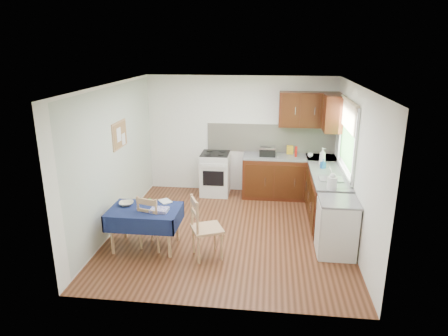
# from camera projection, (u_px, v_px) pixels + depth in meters

# --- Properties ---
(floor) EXTENTS (4.20, 4.20, 0.00)m
(floor) POSITION_uv_depth(u_px,v_px,m) (230.00, 232.00, 6.92)
(floor) COLOR #442312
(floor) RESTS_ON ground
(ceiling) EXTENTS (4.00, 4.20, 0.02)m
(ceiling) POSITION_uv_depth(u_px,v_px,m) (230.00, 85.00, 6.18)
(ceiling) COLOR silver
(ceiling) RESTS_ON wall_back
(wall_back) EXTENTS (4.00, 0.02, 2.50)m
(wall_back) POSITION_uv_depth(u_px,v_px,m) (240.00, 135.00, 8.54)
(wall_back) COLOR white
(wall_back) RESTS_ON ground
(wall_front) EXTENTS (4.00, 0.02, 2.50)m
(wall_front) POSITION_uv_depth(u_px,v_px,m) (211.00, 215.00, 4.56)
(wall_front) COLOR white
(wall_front) RESTS_ON ground
(wall_left) EXTENTS (0.02, 4.20, 2.50)m
(wall_left) POSITION_uv_depth(u_px,v_px,m) (113.00, 159.00, 6.77)
(wall_left) COLOR silver
(wall_left) RESTS_ON ground
(wall_right) EXTENTS (0.02, 4.20, 2.50)m
(wall_right) POSITION_uv_depth(u_px,v_px,m) (355.00, 167.00, 6.33)
(wall_right) COLOR white
(wall_right) RESTS_ON ground
(base_cabinets) EXTENTS (1.90, 2.30, 0.86)m
(base_cabinets) POSITION_uv_depth(u_px,v_px,m) (305.00, 187.00, 7.83)
(base_cabinets) COLOR #381709
(base_cabinets) RESTS_ON ground
(worktop_back) EXTENTS (1.90, 0.60, 0.04)m
(worktop_back) POSITION_uv_depth(u_px,v_px,m) (289.00, 157.00, 8.25)
(worktop_back) COLOR slate
(worktop_back) RESTS_ON base_cabinets
(worktop_right) EXTENTS (0.60, 1.70, 0.04)m
(worktop_right) POSITION_uv_depth(u_px,v_px,m) (329.00, 175.00, 7.09)
(worktop_right) COLOR slate
(worktop_right) RESTS_ON base_cabinets
(worktop_corner) EXTENTS (0.60, 0.60, 0.04)m
(worktop_corner) POSITION_uv_depth(u_px,v_px,m) (321.00, 158.00, 8.18)
(worktop_corner) COLOR slate
(worktop_corner) RESTS_ON base_cabinets
(splashback) EXTENTS (2.70, 0.02, 0.60)m
(splashback) POSITION_uv_depth(u_px,v_px,m) (270.00, 138.00, 8.47)
(splashback) COLOR beige
(splashback) RESTS_ON wall_back
(upper_cabinets) EXTENTS (1.20, 0.85, 0.70)m
(upper_cabinets) POSITION_uv_depth(u_px,v_px,m) (316.00, 111.00, 7.91)
(upper_cabinets) COLOR #381709
(upper_cabinets) RESTS_ON wall_back
(stove) EXTENTS (0.60, 0.61, 0.92)m
(stove) POSITION_uv_depth(u_px,v_px,m) (215.00, 174.00, 8.55)
(stove) COLOR silver
(stove) RESTS_ON ground
(window) EXTENTS (0.04, 1.48, 1.26)m
(window) POSITION_uv_depth(u_px,v_px,m) (348.00, 133.00, 6.87)
(window) COLOR #255221
(window) RESTS_ON wall_right
(fridge) EXTENTS (0.58, 0.60, 0.89)m
(fridge) POSITION_uv_depth(u_px,v_px,m) (337.00, 227.00, 6.08)
(fridge) COLOR silver
(fridge) RESTS_ON ground
(corkboard) EXTENTS (0.04, 0.62, 0.47)m
(corkboard) POSITION_uv_depth(u_px,v_px,m) (120.00, 135.00, 6.95)
(corkboard) COLOR tan
(corkboard) RESTS_ON wall_left
(dining_table) EXTENTS (1.10, 0.74, 0.66)m
(dining_table) POSITION_uv_depth(u_px,v_px,m) (145.00, 215.00, 6.24)
(dining_table) COLOR #101D42
(dining_table) RESTS_ON ground
(chair_far) EXTENTS (0.49, 0.49, 0.90)m
(chair_far) POSITION_uv_depth(u_px,v_px,m) (152.00, 220.00, 6.24)
(chair_far) COLOR tan
(chair_far) RESTS_ON ground
(chair_near) EXTENTS (0.57, 0.57, 0.98)m
(chair_near) POSITION_uv_depth(u_px,v_px,m) (204.00, 226.00, 5.96)
(chair_near) COLOR tan
(chair_near) RESTS_ON ground
(toaster) EXTENTS (0.26, 0.16, 0.20)m
(toaster) POSITION_uv_depth(u_px,v_px,m) (266.00, 152.00, 8.23)
(toaster) COLOR #B8B8BD
(toaster) RESTS_ON worktop_back
(sandwich_press) EXTENTS (0.32, 0.28, 0.19)m
(sandwich_press) POSITION_uv_depth(u_px,v_px,m) (267.00, 151.00, 8.25)
(sandwich_press) COLOR black
(sandwich_press) RESTS_ON worktop_back
(sauce_bottle) EXTENTS (0.05, 0.05, 0.22)m
(sauce_bottle) POSITION_uv_depth(u_px,v_px,m) (296.00, 152.00, 8.15)
(sauce_bottle) COLOR #B5160E
(sauce_bottle) RESTS_ON worktop_back
(yellow_packet) EXTENTS (0.15, 0.12, 0.17)m
(yellow_packet) POSITION_uv_depth(u_px,v_px,m) (290.00, 150.00, 8.38)
(yellow_packet) COLOR gold
(yellow_packet) RESTS_ON worktop_back
(dish_rack) EXTENTS (0.39, 0.30, 0.19)m
(dish_rack) POSITION_uv_depth(u_px,v_px,m) (331.00, 178.00, 6.81)
(dish_rack) COLOR #98989D
(dish_rack) RESTS_ON worktop_right
(kettle) EXTENTS (0.16, 0.16, 0.27)m
(kettle) POSITION_uv_depth(u_px,v_px,m) (332.00, 182.00, 6.34)
(kettle) COLOR silver
(kettle) RESTS_ON worktop_right
(cup) EXTENTS (0.13, 0.13, 0.09)m
(cup) POSITION_uv_depth(u_px,v_px,m) (310.00, 155.00, 8.14)
(cup) COLOR white
(cup) RESTS_ON worktop_back
(soap_bottle_a) EXTENTS (0.18, 0.18, 0.33)m
(soap_bottle_a) POSITION_uv_depth(u_px,v_px,m) (322.00, 156.00, 7.63)
(soap_bottle_a) COLOR silver
(soap_bottle_a) RESTS_ON worktop_right
(soap_bottle_b) EXTENTS (0.11, 0.11, 0.18)m
(soap_bottle_b) POSITION_uv_depth(u_px,v_px,m) (323.00, 164.00, 7.41)
(soap_bottle_b) COLOR #1C58A3
(soap_bottle_b) RESTS_ON worktop_right
(soap_bottle_c) EXTENTS (0.17, 0.17, 0.17)m
(soap_bottle_c) POSITION_uv_depth(u_px,v_px,m) (331.00, 178.00, 6.62)
(soap_bottle_c) COLOR green
(soap_bottle_c) RESTS_ON worktop_right
(plate_bowl) EXTENTS (0.27, 0.27, 0.05)m
(plate_bowl) POSITION_uv_depth(u_px,v_px,m) (126.00, 204.00, 6.34)
(plate_bowl) COLOR beige
(plate_bowl) RESTS_ON dining_table
(book) EXTENTS (0.27, 0.28, 0.02)m
(book) POSITION_uv_depth(u_px,v_px,m) (161.00, 202.00, 6.44)
(book) COLOR white
(book) RESTS_ON dining_table
(spice_jar) EXTENTS (0.05, 0.05, 0.09)m
(spice_jar) POSITION_uv_depth(u_px,v_px,m) (150.00, 202.00, 6.37)
(spice_jar) COLOR #258827
(spice_jar) RESTS_ON dining_table
(tea_towel) EXTENTS (0.28, 0.23, 0.05)m
(tea_towel) POSITION_uv_depth(u_px,v_px,m) (159.00, 210.00, 6.11)
(tea_towel) COLOR navy
(tea_towel) RESTS_ON dining_table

